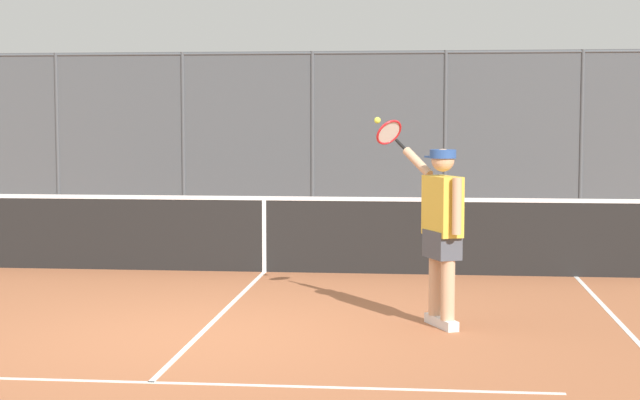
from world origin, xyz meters
name	(u,v)px	position (x,y,z in m)	size (l,w,h in m)	color
ground_plane	(197,337)	(0.00, 0.00, 0.00)	(60.00, 60.00, 0.00)	#A8603D
court_line_markings	(141,392)	(0.00, 1.81, 0.00)	(7.78, 9.83, 0.01)	white
fence_backdrop	(316,142)	(0.00, -10.03, 1.49)	(17.20, 1.37, 3.12)	#474C51
tennis_net	(264,233)	(0.00, -3.84, 0.49)	(10.00, 0.09, 1.07)	#2D2D2D
tennis_player	(441,223)	(-2.16, -0.70, 0.98)	(0.89, 1.17, 1.96)	silver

